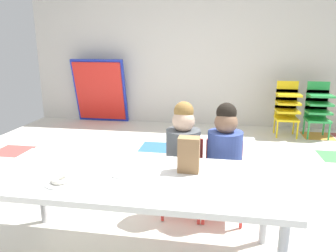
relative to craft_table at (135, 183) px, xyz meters
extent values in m
cube|color=silver|center=(0.14, 0.86, -0.54)|extent=(5.73, 5.53, 0.02)
cube|color=#336BB2|center=(-0.31, 2.21, -0.53)|extent=(0.43, 0.43, 0.00)
cube|color=#B24C47|center=(-2.11, 1.76, -0.53)|extent=(0.43, 0.43, 0.00)
cube|color=orange|center=(1.94, 3.11, -0.53)|extent=(0.43, 0.43, 0.00)
cube|color=beige|center=(0.14, 3.63, 0.75)|extent=(5.73, 0.10, 2.56)
cube|color=white|center=(0.00, 0.00, 0.03)|extent=(1.79, 0.73, 0.04)
cylinder|color=#B2B2B7|center=(-0.82, 0.30, -0.26)|extent=(0.05, 0.05, 0.54)
cylinder|color=#B2B2B7|center=(0.82, 0.30, -0.26)|extent=(0.05, 0.05, 0.54)
cube|color=red|center=(0.22, 0.58, -0.23)|extent=(0.32, 0.30, 0.03)
cube|color=red|center=(0.22, 0.73, -0.08)|extent=(0.29, 0.02, 0.30)
cylinder|color=#4C5156|center=(0.22, 0.58, -0.01)|extent=(0.33, 0.33, 0.38)
sphere|color=beige|center=(0.22, 0.58, 0.25)|extent=(0.17, 0.17, 0.17)
sphere|color=olive|center=(0.22, 0.60, 0.32)|extent=(0.15, 0.15, 0.15)
cylinder|color=red|center=(0.08, 0.45, -0.38)|extent=(0.02, 0.02, 0.28)
cylinder|color=red|center=(0.36, 0.45, -0.38)|extent=(0.02, 0.02, 0.28)
cylinder|color=red|center=(0.08, 0.71, -0.38)|extent=(0.02, 0.02, 0.28)
cylinder|color=red|center=(0.36, 0.71, -0.38)|extent=(0.02, 0.02, 0.28)
cube|color=red|center=(0.54, 0.58, -0.23)|extent=(0.32, 0.30, 0.03)
cube|color=red|center=(0.54, 0.73, -0.08)|extent=(0.29, 0.02, 0.30)
cylinder|color=#384C99|center=(0.54, 0.58, -0.01)|extent=(0.31, 0.31, 0.38)
sphere|color=#8C664C|center=(0.54, 0.58, 0.25)|extent=(0.17, 0.17, 0.17)
sphere|color=black|center=(0.54, 0.60, 0.32)|extent=(0.15, 0.15, 0.15)
cylinder|color=red|center=(0.40, 0.45, -0.38)|extent=(0.02, 0.02, 0.28)
cylinder|color=red|center=(0.68, 0.45, -0.38)|extent=(0.02, 0.02, 0.28)
cylinder|color=red|center=(0.40, 0.71, -0.38)|extent=(0.02, 0.02, 0.28)
cylinder|color=red|center=(0.68, 0.71, -0.38)|extent=(0.02, 0.02, 0.28)
cube|color=yellow|center=(1.46, 3.04, -0.27)|extent=(0.32, 0.30, 0.03)
cube|color=yellow|center=(1.46, 3.18, -0.18)|extent=(0.30, 0.02, 0.18)
cube|color=yellow|center=(1.46, 3.04, -0.15)|extent=(0.32, 0.30, 0.03)
cube|color=yellow|center=(1.46, 3.18, -0.06)|extent=(0.30, 0.02, 0.18)
cube|color=yellow|center=(1.46, 3.04, -0.03)|extent=(0.32, 0.30, 0.03)
cube|color=yellow|center=(1.46, 3.18, 0.06)|extent=(0.30, 0.02, 0.18)
cube|color=yellow|center=(1.46, 3.04, 0.09)|extent=(0.32, 0.30, 0.03)
cube|color=yellow|center=(1.46, 3.18, 0.18)|extent=(0.30, 0.02, 0.18)
cylinder|color=yellow|center=(1.32, 2.91, -0.40)|extent=(0.02, 0.02, 0.26)
cylinder|color=yellow|center=(1.60, 2.91, -0.40)|extent=(0.02, 0.02, 0.26)
cylinder|color=yellow|center=(1.32, 3.17, -0.40)|extent=(0.02, 0.02, 0.26)
cylinder|color=yellow|center=(1.60, 3.17, -0.40)|extent=(0.02, 0.02, 0.26)
cube|color=green|center=(1.89, 3.04, -0.27)|extent=(0.32, 0.30, 0.03)
cube|color=green|center=(1.89, 3.18, -0.18)|extent=(0.30, 0.02, 0.18)
cube|color=green|center=(1.89, 3.04, -0.15)|extent=(0.32, 0.30, 0.03)
cube|color=green|center=(1.89, 3.18, -0.06)|extent=(0.30, 0.02, 0.18)
cube|color=green|center=(1.89, 3.04, -0.03)|extent=(0.32, 0.30, 0.03)
cube|color=green|center=(1.89, 3.18, 0.06)|extent=(0.30, 0.02, 0.18)
cube|color=green|center=(1.89, 3.04, 0.09)|extent=(0.32, 0.30, 0.03)
cube|color=green|center=(1.89, 3.18, 0.18)|extent=(0.30, 0.02, 0.18)
cylinder|color=green|center=(1.75, 2.91, -0.40)|extent=(0.02, 0.02, 0.26)
cylinder|color=green|center=(2.03, 2.91, -0.40)|extent=(0.02, 0.02, 0.26)
cylinder|color=green|center=(1.75, 3.17, -0.40)|extent=(0.02, 0.02, 0.26)
cylinder|color=green|center=(2.03, 3.17, -0.40)|extent=(0.02, 0.02, 0.26)
cube|color=#1E33BF|center=(-1.54, 3.44, 0.01)|extent=(0.90, 0.28, 1.09)
cube|color=red|center=(-1.54, 3.40, 0.01)|extent=(0.83, 0.23, 0.99)
cube|color=#9E754C|center=(0.31, 0.12, 0.16)|extent=(0.13, 0.09, 0.22)
cylinder|color=white|center=(-0.39, -0.17, 0.05)|extent=(0.18, 0.18, 0.01)
cylinder|color=white|center=(-0.07, 0.02, 0.05)|extent=(0.18, 0.18, 0.01)
torus|color=white|center=(-0.39, -0.17, 0.07)|extent=(0.11, 0.11, 0.03)
camera|label=1|loc=(0.49, -1.70, 0.82)|focal=33.90mm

